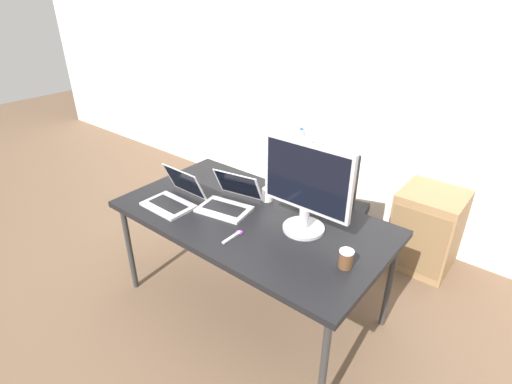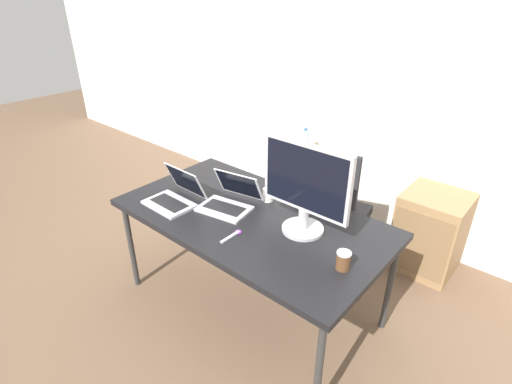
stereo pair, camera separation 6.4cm
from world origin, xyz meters
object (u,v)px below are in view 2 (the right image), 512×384
Objects in this scene: water_bottle at (305,142)px; coffee_cup_white at (268,195)px; cabinet_right at (430,232)px; laptop_right at (175,196)px; laptop_left at (229,200)px; cabinet_left at (302,186)px; monitor at (305,188)px; coffee_cup_brown at (343,260)px; office_chair at (331,222)px.

water_bottle reaches higher than coffee_cup_white.
laptop_right is at bearing -131.32° from cabinet_right.
laptop_left is 0.37m from laptop_right.
water_bottle is 1.10m from coffee_cup_white.
coffee_cup_white is (0.40, -1.02, 0.47)m from cabinet_left.
monitor is (0.53, 0.08, 0.24)m from laptop_left.
coffee_cup_white is (-0.39, 0.15, -0.24)m from monitor.
water_bottle is at bearing 101.72° from laptop_left.
coffee_cup_brown is at bearing -92.77° from cabinet_right.
office_chair is 1.86× the size of monitor.
laptop_right reaches higher than coffee_cup_brown.
office_chair reaches higher than laptop_right.
water_bottle is at bearing 130.82° from coffee_cup_brown.
office_chair reaches higher than laptop_left.
coffee_cup_brown is at bearing -49.13° from cabinet_left.
water_bottle is (-0.00, 0.00, 0.44)m from cabinet_left.
coffee_cup_white is (0.46, 0.43, -0.00)m from laptop_right.
laptop_left is at bearing 31.62° from laptop_right.
monitor reaches higher than office_chair.
laptop_right is (-0.06, -1.45, 0.03)m from water_bottle.
laptop_left is (-0.96, -1.25, 0.47)m from cabinet_right.
laptop_left is (-0.34, -0.79, 0.41)m from office_chair.
office_chair is 2.77× the size of laptop_left.
cabinet_right is 7.38× the size of coffee_cup_white.
water_bottle is 1.45m from laptop_right.
coffee_cup_white reaches higher than cabinet_left.
coffee_cup_white is at bearing 157.58° from coffee_cup_brown.
coffee_cup_white is at bearing -128.63° from cabinet_right.
laptop_right is (-1.27, -1.45, 0.47)m from cabinet_right.
office_chair reaches higher than water_bottle.
cabinet_left is at bearing 142.16° from office_chair.
coffee_cup_white reaches higher than cabinet_right.
monitor reaches higher than water_bottle.
water_bottle reaches higher than cabinet_left.
coffee_cup_brown is at bearing -57.40° from office_chair.
monitor is at bearing -74.80° from office_chair.
water_bottle is 0.76× the size of laptop_right.
laptop_left is at bearing -78.26° from cabinet_left.
coffee_cup_brown is (0.55, -0.87, 0.41)m from office_chair.
cabinet_left is at bearing 111.40° from coffee_cup_white.
laptop_right is at bearing -92.27° from cabinet_left.
laptop_left is 4.29× the size of coffee_cup_white.
monitor is at bearing -21.00° from coffee_cup_white.
office_chair is 1.25m from laptop_right.
water_bottle is at bearing 87.73° from laptop_right.
monitor is at bearing -110.05° from cabinet_right.
cabinet_left is 1.52m from laptop_right.
cabinet_right is 1.29m from water_bottle.
cabinet_right is at bearing 69.95° from monitor.
monitor is (0.85, 0.28, 0.24)m from laptop_right.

